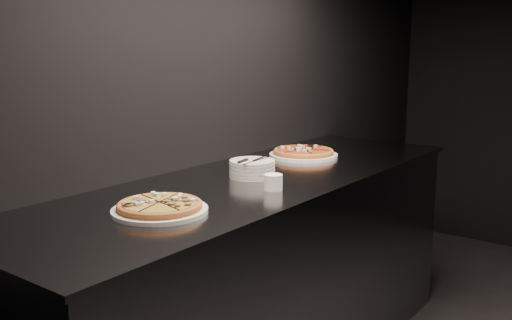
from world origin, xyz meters
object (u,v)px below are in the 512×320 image
Objects in this scene: plate_stack at (252,168)px; ramekin at (273,182)px; counter at (259,278)px; pizza_tomato at (303,153)px; pizza_mushroom at (160,207)px; cutlery at (251,160)px.

ramekin is at bearing -33.84° from plate_stack.
pizza_tomato reaches higher than counter.
pizza_tomato is 0.71m from ramekin.
pizza_tomato is 0.52m from plate_stack.
ramekin is (0.21, -0.14, -0.00)m from plate_stack.
ramekin is at bearing -40.63° from counter.
counter is 0.70m from pizza_tomato.
counter is 6.26× the size of pizza_tomato.
plate_stack is at bearing 146.16° from ramekin.
cutlery is (-0.08, 0.61, 0.05)m from pizza_mushroom.
pizza_tomato is (-0.09, 0.50, 0.48)m from counter.
pizza_mushroom is 1.80× the size of plate_stack.
pizza_tomato reaches higher than pizza_mushroom.
cutlery reaches higher than pizza_tomato.
pizza_tomato is at bearing 97.48° from plate_stack.
pizza_mushroom is at bearing -82.32° from pizza_tomato.
cutlery is 2.91× the size of ramekin.
counter is 0.55m from ramekin.
pizza_tomato is at bearing 87.84° from cutlery.
cutlery is at bearing 97.33° from pizza_mushroom.
ramekin reaches higher than counter.
cutlery is (0.08, -0.53, 0.05)m from pizza_tomato.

